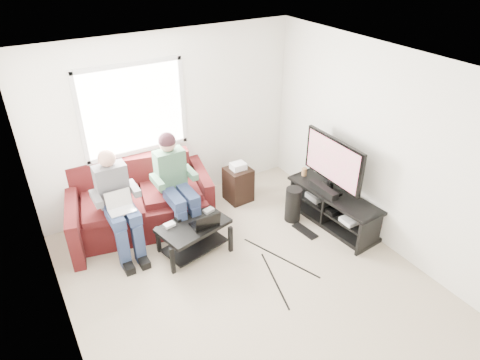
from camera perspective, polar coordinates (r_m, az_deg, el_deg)
name	(u,v)px	position (r m, az deg, el deg)	size (l,w,h in m)	color
floor	(250,284)	(5.36, 1.29, -13.69)	(4.50, 4.50, 0.00)	beige
ceiling	(253,74)	(4.00, 1.73, 13.96)	(4.50, 4.50, 0.00)	white
wall_back	(169,122)	(6.35, -9.43, 7.58)	(4.50, 4.50, 0.00)	white
wall_front	(427,349)	(3.35, 23.70, -19.95)	(4.50, 4.50, 0.00)	white
wall_left	(54,258)	(4.06, -23.61, -9.56)	(4.50, 4.50, 0.00)	white
wall_right	(385,151)	(5.74, 18.72, 3.69)	(4.50, 4.50, 0.00)	white
window	(134,110)	(6.08, -14.00, 9.06)	(1.48, 0.04, 1.28)	white
sofa	(142,205)	(6.25, -13.00, -3.22)	(2.21, 1.30, 0.95)	#471311
person_left	(117,200)	(5.63, -16.05, -2.54)	(0.40, 0.71, 1.40)	navy
person_right	(175,179)	(5.80, -8.69, 0.20)	(0.40, 0.71, 1.44)	navy
laptop_silver	(121,206)	(5.50, -15.58, -3.38)	(0.32, 0.22, 0.24)	silver
coffee_table	(194,231)	(5.65, -6.18, -6.84)	(0.98, 0.72, 0.44)	black
laptop_black	(204,217)	(5.49, -4.82, -4.95)	(0.34, 0.24, 0.24)	black
controller_a	(169,225)	(5.57, -9.40, -5.92)	(0.14, 0.09, 0.04)	silver
controller_b	(180,218)	(5.67, -7.95, -5.08)	(0.14, 0.09, 0.04)	black
controller_c	(209,211)	(5.78, -4.20, -4.08)	(0.14, 0.09, 0.04)	gray
tv_stand	(332,209)	(6.35, 12.19, -3.85)	(0.59, 1.53, 0.50)	black
tv	(333,162)	(6.03, 12.31, 2.35)	(0.12, 1.10, 0.81)	black
soundbar	(324,190)	(6.16, 11.08, -1.26)	(0.12, 0.50, 0.10)	black
drink_cup	(304,172)	(6.54, 8.57, 1.09)	(0.08, 0.08, 0.12)	#996C41
console_white	(352,219)	(6.08, 14.74, -5.11)	(0.30, 0.22, 0.06)	silver
console_grey	(319,195)	(6.48, 10.53, -1.99)	(0.34, 0.26, 0.08)	gray
console_black	(335,207)	(6.28, 12.57, -3.50)	(0.38, 0.30, 0.07)	black
subwoofer	(293,204)	(6.28, 7.09, -3.26)	(0.23, 0.23, 0.53)	black
keyboard_floor	(305,231)	(6.21, 8.64, -6.72)	(0.14, 0.41, 0.02)	black
end_table	(238,183)	(6.68, -0.24, -0.47)	(0.37, 0.37, 0.65)	black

